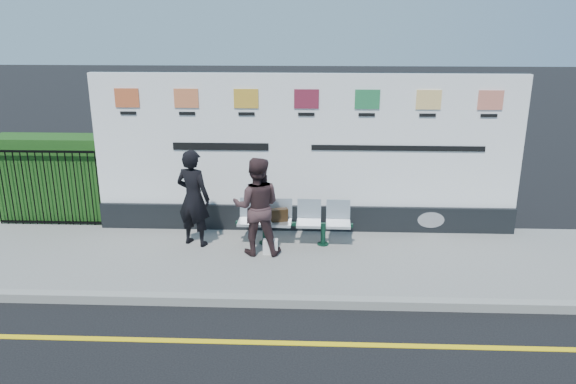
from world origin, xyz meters
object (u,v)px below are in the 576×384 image
object	(u,v)px
bench	(294,233)
woman_right	(257,206)
billboard	(306,164)
woman_left	(193,198)

from	to	relation	value
bench	woman_right	world-z (taller)	woman_right
billboard	bench	distance (m)	1.35
billboard	woman_right	bearing A→B (deg)	-124.58
woman_right	woman_left	bearing A→B (deg)	-16.73
bench	woman_left	world-z (taller)	woman_left
woman_left	woman_right	bearing A→B (deg)	-174.92
woman_left	woman_right	distance (m)	1.22
billboard	woman_right	size ratio (longest dim) A/B	4.62
woman_left	billboard	bearing A→B (deg)	-135.42
billboard	woman_right	distance (m)	1.52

